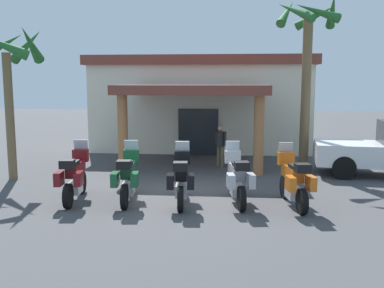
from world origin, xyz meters
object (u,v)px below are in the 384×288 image
(motorcycle_maroon, at_px, (75,176))
(motorcycle_black, at_px, (181,178))
(palm_tree_near_portico, at_px, (308,46))
(palm_tree_roadside, at_px, (5,60))
(motorcycle_green, at_px, (128,177))
(motorcycle_silver, at_px, (237,178))
(motel_building, at_px, (203,101))
(motorcycle_orange, at_px, (294,180))
(pedestrian, at_px, (221,143))

(motorcycle_maroon, distance_m, motorcycle_black, 2.99)
(palm_tree_near_portico, distance_m, palm_tree_roadside, 10.75)
(motorcycle_green, distance_m, motorcycle_silver, 2.99)
(motel_building, distance_m, palm_tree_roadside, 10.81)
(motorcycle_green, xyz_separation_m, palm_tree_near_portico, (5.64, 5.53, 3.93))
(motorcycle_black, bearing_deg, motorcycle_maroon, 84.81)
(motorcycle_silver, bearing_deg, motel_building, -0.41)
(motorcycle_orange, relative_size, palm_tree_near_portico, 0.34)
(motorcycle_orange, relative_size, pedestrian, 1.34)
(motel_building, distance_m, motorcycle_maroon, 11.75)
(motorcycle_black, xyz_separation_m, palm_tree_near_portico, (4.15, 5.61, 3.93))
(motorcycle_orange, relative_size, palm_tree_roadside, 0.43)
(motel_building, height_order, motorcycle_black, motel_building)
(palm_tree_near_portico, bearing_deg, motorcycle_maroon, -141.96)
(motorcycle_maroon, height_order, motorcycle_orange, same)
(motorcycle_orange, distance_m, pedestrian, 5.63)
(motorcycle_black, distance_m, pedestrian, 5.35)
(motorcycle_black, relative_size, motorcycle_silver, 1.00)
(motorcycle_silver, height_order, palm_tree_roadside, palm_tree_roadside)
(motorcycle_maroon, relative_size, palm_tree_roadside, 0.43)
(motorcycle_maroon, distance_m, palm_tree_roadside, 5.15)
(motel_building, height_order, motorcycle_orange, motel_building)
(motel_building, height_order, motorcycle_green, motel_building)
(motorcycle_black, relative_size, palm_tree_roadside, 0.43)
(motorcycle_silver, bearing_deg, motorcycle_orange, -104.37)
(motorcycle_orange, distance_m, palm_tree_roadside, 9.98)
(motorcycle_maroon, bearing_deg, motorcycle_green, -94.30)
(motel_building, xyz_separation_m, palm_tree_near_portico, (4.33, -5.72, 2.34))
(motorcycle_silver, height_order, pedestrian, pedestrian)
(motorcycle_orange, bearing_deg, palm_tree_roadside, 66.23)
(pedestrian, bearing_deg, motorcycle_maroon, -0.14)
(motorcycle_green, xyz_separation_m, motorcycle_silver, (2.99, 0.10, 0.00))
(motorcycle_green, bearing_deg, motorcycle_black, -99.12)
(motel_building, bearing_deg, palm_tree_near_portico, -53.04)
(motel_building, bearing_deg, motorcycle_orange, -74.49)
(motorcycle_silver, xyz_separation_m, palm_tree_near_portico, (2.65, 5.42, 3.93))
(motel_building, distance_m, pedestrian, 6.30)
(motorcycle_orange, bearing_deg, motorcycle_silver, 75.67)
(motorcycle_green, bearing_deg, palm_tree_near_portico, -51.62)
(motorcycle_orange, xyz_separation_m, palm_tree_near_portico, (1.16, 5.57, 3.93))
(motel_building, bearing_deg, motorcycle_silver, -81.63)
(motorcycle_maroon, bearing_deg, palm_tree_roadside, 45.62)
(motorcycle_black, height_order, motorcycle_orange, same)
(motorcycle_maroon, height_order, palm_tree_near_portico, palm_tree_near_portico)
(motorcycle_green, bearing_deg, pedestrian, -30.90)
(motorcycle_maroon, distance_m, pedestrian, 6.53)
(motorcycle_black, height_order, motorcycle_silver, same)
(motel_building, distance_m, motorcycle_silver, 11.38)
(motorcycle_silver, bearing_deg, motorcycle_black, 88.05)
(motorcycle_silver, distance_m, palm_tree_roadside, 8.60)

